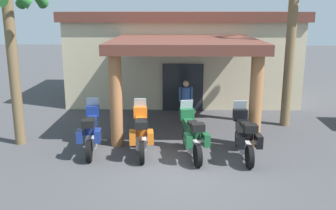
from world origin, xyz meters
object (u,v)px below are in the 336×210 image
Objects in this scene: motel_building at (182,54)px; motorcycle_blue at (91,131)px; palm_tree_near_portico at (294,1)px; motorcycle_green at (192,135)px; motorcycle_black at (245,136)px; pedestrian at (186,99)px; palm_tree_roadside at (8,16)px; motorcycle_orange at (141,133)px.

motel_building reaches higher than motorcycle_blue.
motorcycle_green is at bearing -136.26° from palm_tree_near_portico.
motorcycle_black is 3.97m from pedestrian.
palm_tree_roadside reaches higher than motorcycle_black.
palm_tree_roadside is 9.86m from palm_tree_near_portico.
palm_tree_near_portico is at bearing -92.95° from pedestrian.
pedestrian reaches higher than motorcycle_orange.
motorcycle_blue is 0.39× the size of palm_tree_roadside.
pedestrian is (1.38, 3.35, 0.31)m from motorcycle_orange.
motorcycle_green is 0.99× the size of motorcycle_black.
palm_tree_near_portico is (4.12, -4.98, 2.49)m from motel_building.
motorcycle_green and motorcycle_black have the same top height.
motorcycle_green is 3.54m from pedestrian.
pedestrian reaches higher than motorcycle_green.
motel_building is 8.57m from motorcycle_orange.
pedestrian is at bearing -179.67° from palm_tree_near_portico.
pedestrian is 0.31× the size of palm_tree_roadside.
motorcycle_green is (1.58, -0.17, 0.00)m from motorcycle_orange.
motel_building is at bearing -26.31° from motorcycle_blue.
motorcycle_black is (4.74, -0.24, 0.00)m from motorcycle_blue.
motel_building is 8.87m from motorcycle_blue.
motel_building is 5.28× the size of motorcycle_green.
motel_building is at bearing -15.82° from motorcycle_orange.
motorcycle_blue is at bearing 134.87° from pedestrian.
motorcycle_orange is 1.00× the size of motorcycle_black.
palm_tree_near_portico is at bearing -51.93° from motel_building.
palm_tree_roadside reaches higher than pedestrian.
pedestrian reaches higher than motorcycle_black.
palm_tree_near_portico is (2.12, 3.56, 4.00)m from motorcycle_black.
motorcycle_orange is at bearing 82.98° from motorcycle_black.
motorcycle_blue is 1.58m from motorcycle_orange.
palm_tree_near_portico is at bearing -72.21° from motorcycle_blue.
motorcycle_green is 6.83m from palm_tree_roadside.
motorcycle_green is at bearing 85.71° from motorcycle_black.
motel_building is at bearing 129.64° from palm_tree_near_portico.
motorcycle_black is at bearing -120.82° from palm_tree_near_portico.
motel_building is at bearing 54.81° from palm_tree_roadside.
palm_tree_roadside reaches higher than motel_building.
palm_tree_near_portico is at bearing -58.26° from motorcycle_green.
palm_tree_roadside reaches higher than motorcycle_blue.
palm_tree_roadside is (-5.78, 0.91, 3.51)m from motorcycle_green.
motorcycle_orange is at bearing -147.42° from palm_tree_near_portico.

